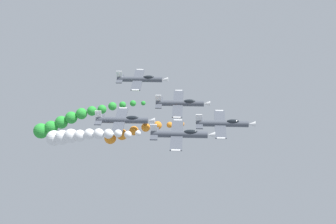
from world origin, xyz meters
The scene contains 8 objects.
airplane_lead centered at (3.05, 9.82, 99.06)m, with size 9.45×10.35×2.95m.
smoke_trail_lead centered at (3.33, -6.47, 97.16)m, with size 2.23×14.11×4.27m.
airplane_left_inner centered at (-5.60, 2.16, 99.88)m, with size 9.30×10.35×3.28m.
smoke_trail_left_inner centered at (-4.77, -19.78, 96.14)m, with size 3.52×21.68×7.54m.
airplane_right_inner centered at (11.16, 2.58, 100.06)m, with size 9.47×10.35×2.87m.
smoke_trail_right_inner centered at (8.96, -15.08, 98.49)m, with size 5.43×16.50×4.34m.
airplane_left_outer centered at (3.82, -7.61, 99.67)m, with size 9.50×10.35×2.79m.
airplane_right_outer centered at (-12.81, -6.19, 102.50)m, with size 9.45×10.35×2.94m.
Camera 1 is at (91.14, 4.77, 130.99)m, focal length 57.50 mm.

